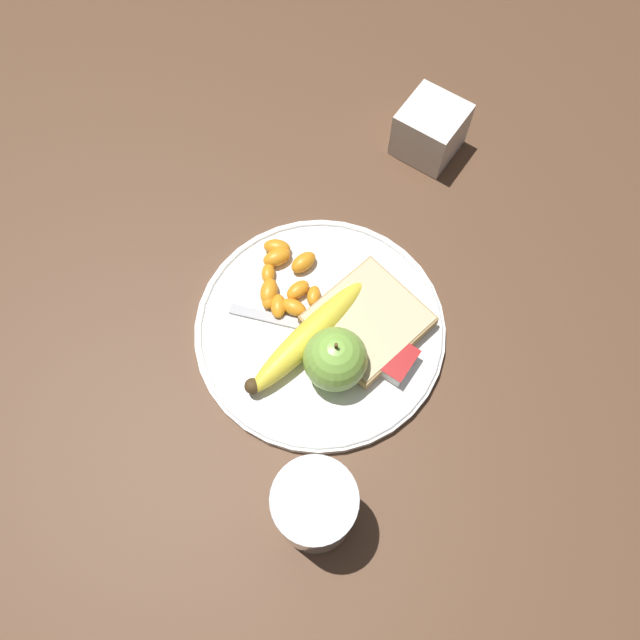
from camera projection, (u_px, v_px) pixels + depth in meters
name	position (u px, v px, depth m)	size (l,w,h in m)	color
ground_plane	(320.00, 331.00, 0.73)	(3.00, 3.00, 0.00)	brown
plate	(320.00, 328.00, 0.72)	(0.29, 0.29, 0.01)	white
juice_glass	(315.00, 507.00, 0.60)	(0.08, 0.08, 0.11)	silver
apple	(335.00, 359.00, 0.66)	(0.07, 0.07, 0.08)	#84BC47
banana	(306.00, 334.00, 0.69)	(0.19, 0.06, 0.03)	yellow
bread_slice	(368.00, 321.00, 0.71)	(0.14, 0.13, 0.02)	#AB8751
fork	(315.00, 328.00, 0.71)	(0.08, 0.17, 0.00)	#B2B2B7
jam_packet	(396.00, 361.00, 0.69)	(0.04, 0.04, 0.02)	white
orange_segment_0	(268.00, 273.00, 0.74)	(0.03, 0.03, 0.01)	orange
orange_segment_1	(294.00, 307.00, 0.72)	(0.02, 0.03, 0.02)	orange
orange_segment_2	(298.00, 290.00, 0.73)	(0.03, 0.03, 0.02)	orange
orange_segment_3	(303.00, 262.00, 0.74)	(0.04, 0.03, 0.02)	orange
orange_segment_4	(314.00, 296.00, 0.72)	(0.03, 0.02, 0.01)	orange
orange_segment_5	(271.00, 288.00, 0.73)	(0.04, 0.03, 0.02)	orange
orange_segment_6	(269.00, 298.00, 0.72)	(0.03, 0.03, 0.02)	orange
orange_segment_7	(277.00, 257.00, 0.74)	(0.04, 0.04, 0.02)	orange
orange_segment_8	(278.00, 306.00, 0.72)	(0.03, 0.03, 0.02)	orange
orange_segment_9	(277.00, 247.00, 0.75)	(0.03, 0.04, 0.02)	orange
condiment_caddy	(430.00, 130.00, 0.80)	(0.08, 0.08, 0.07)	silver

